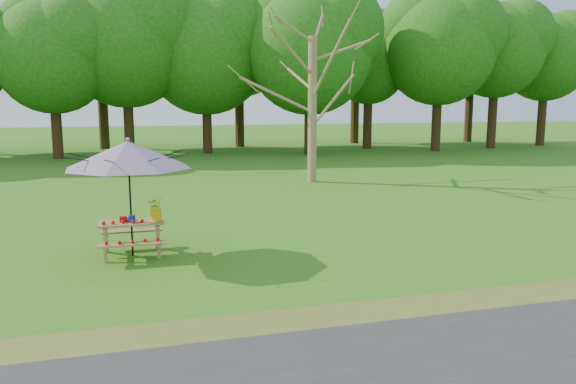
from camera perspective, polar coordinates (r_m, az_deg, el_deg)
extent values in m
plane|color=#3B6E14|center=(10.38, 0.49, -7.22)|extent=(120.00, 120.00, 0.00)
cube|color=olive|center=(7.88, 6.40, -12.70)|extent=(120.00, 1.20, 0.01)
cylinder|color=#8B6B4C|center=(20.47, 2.49, 8.29)|extent=(0.42, 0.42, 5.21)
cube|color=#8F6140|center=(11.11, -15.62, -3.00)|extent=(1.20, 0.62, 0.04)
cube|color=#8F6140|center=(10.64, -15.53, -5.13)|extent=(1.20, 0.22, 0.04)
cube|color=#8F6140|center=(11.71, -15.59, -3.83)|extent=(1.20, 0.22, 0.04)
cylinder|color=black|center=(11.02, -15.73, -0.58)|extent=(0.04, 0.04, 2.25)
cone|color=teal|center=(10.92, -15.92, 3.69)|extent=(3.05, 3.05, 0.51)
sphere|color=teal|center=(10.90, -15.98, 5.16)|extent=(0.08, 0.08, 0.08)
cube|color=#A90D11|center=(11.11, -16.38, -2.67)|extent=(0.14, 0.12, 0.10)
cylinder|color=#13239F|center=(11.03, -15.58, -2.64)|extent=(0.13, 0.13, 0.13)
cube|color=beige|center=(11.25, -15.87, -2.58)|extent=(0.13, 0.13, 0.07)
cylinder|color=yellow|center=(11.08, -13.26, -2.27)|extent=(0.21, 0.21, 0.21)
imported|color=yellow|center=(11.05, -13.30, -1.25)|extent=(0.30, 0.27, 0.31)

